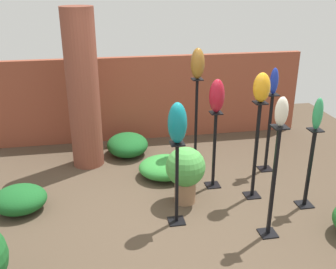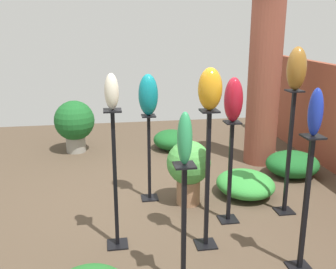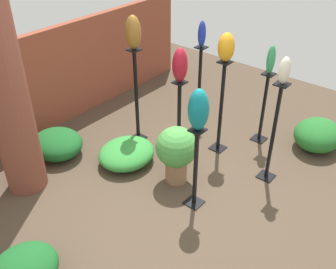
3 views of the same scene
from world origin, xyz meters
The scene contains 21 objects.
ground_plane centered at (0.00, 0.00, 0.00)m, with size 8.00×8.00×0.00m, color #4C3D2D.
brick_wall_back centered at (0.00, 2.57, 0.76)m, with size 5.60×0.12×1.51m, color brown.
brick_pillar centered at (-1.13, 1.64, 1.21)m, with size 0.48×0.48×2.42m, color brown.
pedestal_amber centered at (1.07, 0.21, 0.62)m, with size 0.20×0.20×1.34m.
pedestal_ivory centered at (0.94, -0.63, 0.62)m, with size 0.20×0.20×1.35m.
pedestal_teal centered at (-0.06, -0.20, 0.48)m, with size 0.20×0.20×1.05m.
pedestal_bronze centered at (0.53, 1.28, 0.65)m, with size 0.20×0.20×1.40m.
pedestal_ruby centered at (0.62, 0.58, 0.51)m, with size 0.20×0.20×1.11m.
pedestal_cobalt centered at (1.58, 0.93, 0.56)m, with size 0.20×0.20×1.22m.
pedestal_jade centered at (1.67, -0.13, 0.49)m, with size 0.20×0.20×1.07m.
art_vase_amber centered at (1.07, 0.21, 1.53)m, with size 0.21×0.21×0.37m, color orange.
art_vase_ivory centered at (0.94, -0.63, 1.51)m, with size 0.14×0.13×0.32m, color beige.
art_vase_teal centered at (-0.06, -0.20, 1.29)m, with size 0.22×0.23×0.48m, color #0F727A.
art_vase_bronze centered at (0.53, 1.28, 1.63)m, with size 0.20×0.20×0.45m, color brown.
art_vase_ruby centered at (0.62, 0.58, 1.34)m, with size 0.21×0.19×0.45m, color maroon.
art_vase_cobalt centered at (1.58, 0.93, 1.41)m, with size 0.12×0.12×0.38m, color #192D9E.
art_vase_jade centered at (1.67, -0.13, 1.27)m, with size 0.12×0.11×0.40m, color #2D9356.
potted_plant_front_right centered at (0.14, 0.24, 0.46)m, with size 0.52×0.52×0.77m.
foliage_bed_east centered at (2.01, -0.86, 0.21)m, with size 0.75×0.66×0.42m, color #236B28.
foliage_bed_west centered at (-0.48, 1.87, 0.18)m, with size 0.68×0.75×0.35m, color #195923.
foliage_bed_rear centered at (0.01, 1.00, 0.14)m, with size 0.80×0.72×0.28m, color #338C38.
Camera 3 is at (-2.96, -2.20, 3.29)m, focal length 42.00 mm.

